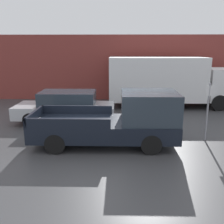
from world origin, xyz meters
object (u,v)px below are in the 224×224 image
car (66,107)px  newspaper_box (135,93)px  parking_sign (208,109)px  delivery_truck (167,80)px  pickup_truck (119,121)px

car → newspaper_box: (3.75, 5.42, -0.26)m
parking_sign → delivery_truck: bearing=94.2°
delivery_truck → parking_sign: size_ratio=3.30×
pickup_truck → newspaper_box: 8.41m
pickup_truck → delivery_truck: bearing=65.3°
car → newspaper_box: car is taller
parking_sign → newspaper_box: (-2.29, 7.84, -0.78)m
delivery_truck → parking_sign: bearing=-85.8°
delivery_truck → parking_sign: delivery_truck is taller
car → newspaper_box: size_ratio=4.56×
pickup_truck → car: bearing=131.9°
pickup_truck → newspaper_box: size_ratio=5.10×
delivery_truck → newspaper_box: 2.82m
car → parking_sign: (6.04, -2.43, 0.52)m
car → pickup_truck: bearing=-48.1°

